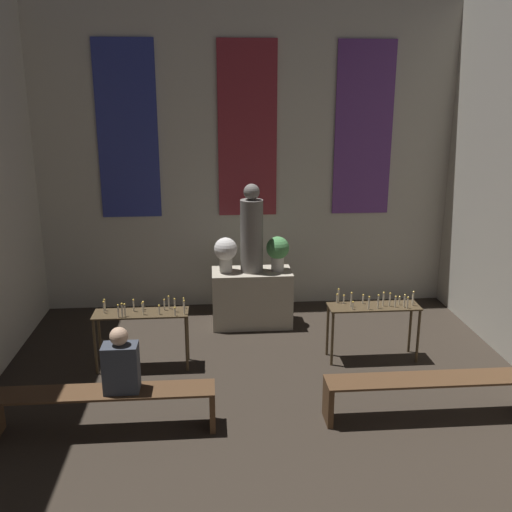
% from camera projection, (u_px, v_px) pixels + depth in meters
% --- Properties ---
extents(wall_back, '(6.83, 0.16, 4.81)m').
position_uv_depth(wall_back, '(247.00, 159.00, 9.07)').
color(wall_back, beige).
rests_on(wall_back, ground_plane).
extents(altar, '(1.20, 0.61, 0.86)m').
position_uv_depth(altar, '(252.00, 298.00, 8.70)').
color(altar, '#ADA38E').
rests_on(altar, ground_plane).
extents(statue, '(0.34, 0.34, 1.32)m').
position_uv_depth(statue, '(252.00, 232.00, 8.42)').
color(statue, slate).
rests_on(statue, altar).
extents(flower_vase_left, '(0.34, 0.34, 0.52)m').
position_uv_depth(flower_vase_left, '(226.00, 252.00, 8.47)').
color(flower_vase_left, beige).
rests_on(flower_vase_left, altar).
extents(flower_vase_right, '(0.34, 0.34, 0.52)m').
position_uv_depth(flower_vase_right, '(278.00, 251.00, 8.53)').
color(flower_vase_right, beige).
rests_on(flower_vase_right, altar).
extents(candle_rack_left, '(1.20, 0.36, 0.95)m').
position_uv_depth(candle_rack_left, '(142.00, 320.00, 7.26)').
color(candle_rack_left, '#473823').
rests_on(candle_rack_left, ground_plane).
extents(candle_rack_right, '(1.20, 0.36, 0.96)m').
position_uv_depth(candle_rack_right, '(374.00, 313.00, 7.49)').
color(candle_rack_right, '#473823').
rests_on(candle_rack_right, ground_plane).
extents(pew_back_left, '(2.30, 0.36, 0.47)m').
position_uv_depth(pew_back_left, '(105.00, 401.00, 5.93)').
color(pew_back_left, '#4C331E').
rests_on(pew_back_left, ground_plane).
extents(pew_back_right, '(2.30, 0.36, 0.47)m').
position_uv_depth(pew_back_right, '(430.00, 388.00, 6.20)').
color(pew_back_right, '#4C331E').
rests_on(pew_back_right, ground_plane).
extents(person_seated, '(0.36, 0.24, 0.70)m').
position_uv_depth(person_seated, '(121.00, 364.00, 5.83)').
color(person_seated, '#383D47').
rests_on(person_seated, pew_back_left).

